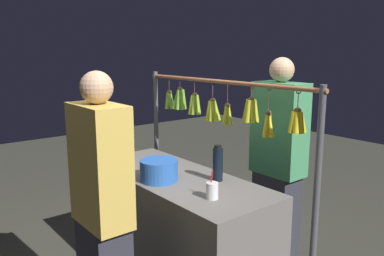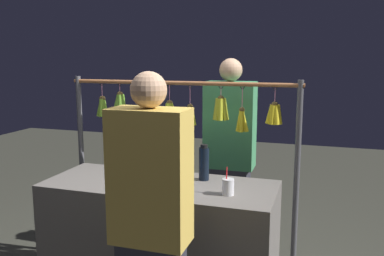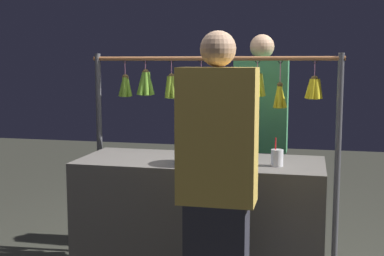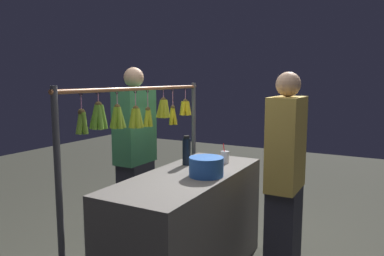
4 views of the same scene
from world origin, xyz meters
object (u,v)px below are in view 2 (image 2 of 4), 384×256
water_bottle (204,163)px  blue_bucket (152,179)px  vendor_person (229,163)px  customer_person (151,235)px  drink_cup (228,187)px

water_bottle → blue_bucket: 0.43m
blue_bucket → vendor_person: vendor_person is taller
vendor_person → customer_person: 1.51m
customer_person → water_bottle: bearing=-92.0°
water_bottle → customer_person: (0.03, 0.90, -0.18)m
blue_bucket → customer_person: size_ratio=0.16×
water_bottle → vendor_person: bearing=-94.9°
drink_cup → customer_person: 0.69m
blue_bucket → drink_cup: (-0.51, -0.06, -0.02)m
water_bottle → vendor_person: (-0.05, -0.61, -0.15)m
blue_bucket → customer_person: 0.63m
water_bottle → customer_person: bearing=88.0°
water_bottle → drink_cup: bearing=132.0°
customer_person → drink_cup: bearing=-113.5°
water_bottle → vendor_person: vendor_person is taller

